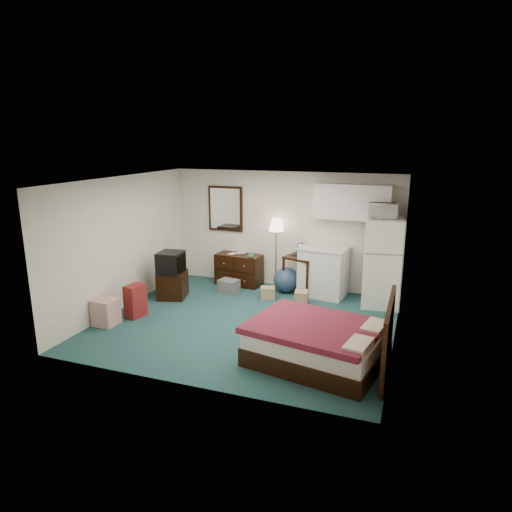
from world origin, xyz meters
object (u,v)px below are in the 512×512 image
at_px(dresser, 239,269).
at_px(kitchen_counter, 323,272).
at_px(suitcase, 135,301).
at_px(fridge, 382,263).
at_px(floor_lamp, 276,254).
at_px(desk, 302,274).
at_px(bed, 317,343).
at_px(tv_stand, 173,285).

xyz_separation_m(dresser, kitchen_counter, (1.91, -0.07, 0.15)).
distance_m(kitchen_counter, suitcase, 3.78).
distance_m(dresser, fridge, 3.13).
xyz_separation_m(floor_lamp, fridge, (2.24, -0.34, 0.10)).
distance_m(floor_lamp, desk, 0.73).
xyz_separation_m(dresser, desk, (1.45, -0.05, 0.05)).
relative_size(floor_lamp, fridge, 0.89).
xyz_separation_m(bed, tv_stand, (-3.38, 1.75, -0.02)).
xyz_separation_m(bed, suitcase, (-3.49, 0.60, 0.01)).
bearing_deg(desk, fridge, 8.13).
relative_size(bed, tv_stand, 3.11).
bearing_deg(suitcase, bed, -0.11).
distance_m(floor_lamp, tv_stand, 2.28).
bearing_deg(bed, kitchen_counter, 111.33).
bearing_deg(kitchen_counter, fridge, -2.70).
relative_size(kitchen_counter, tv_stand, 1.70).
bearing_deg(kitchen_counter, dresser, -174.96).
bearing_deg(tv_stand, kitchen_counter, 7.68).
bearing_deg(fridge, kitchen_counter, 163.82).
xyz_separation_m(dresser, tv_stand, (-0.96, -1.25, -0.08)).
bearing_deg(floor_lamp, kitchen_counter, -7.44).
height_order(fridge, bed, fridge).
distance_m(tv_stand, suitcase, 1.16).
bearing_deg(fridge, suitcase, -159.06).
xyz_separation_m(fridge, bed, (-0.65, -2.73, -0.57)).
bearing_deg(bed, floor_lamp, 128.67).
bearing_deg(kitchen_counter, suitcase, -134.64).
relative_size(floor_lamp, kitchen_counter, 1.54).
bearing_deg(bed, suitcase, -178.42).
xyz_separation_m(fridge, tv_stand, (-4.03, -0.98, -0.59)).
distance_m(fridge, tv_stand, 4.19).
bearing_deg(fridge, dresser, 168.59).
distance_m(dresser, bed, 3.86).
bearing_deg(kitchen_counter, floor_lamp, 179.70).
relative_size(dresser, desk, 1.27).
height_order(dresser, kitchen_counter, kitchen_counter).
bearing_deg(desk, floor_lamp, -175.06).
bearing_deg(dresser, fridge, -0.58).
height_order(kitchen_counter, tv_stand, kitchen_counter).
bearing_deg(suitcase, fridge, 36.90).
distance_m(desk, kitchen_counter, 0.47).
height_order(kitchen_counter, bed, kitchen_counter).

